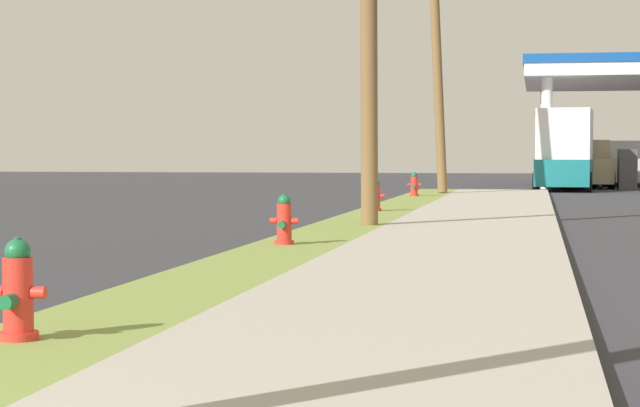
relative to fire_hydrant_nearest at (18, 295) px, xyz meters
The scene contains 10 objects.
fire_hydrant_nearest is the anchor object (origin of this frame).
fire_hydrant_second 9.04m from the fire_hydrant_nearest, 89.77° to the left, with size 0.42×0.38×0.74m.
fire_hydrant_third 19.14m from the fire_hydrant_nearest, 89.92° to the left, with size 0.42×0.37×0.74m.
fire_hydrant_fourth 28.49m from the fire_hydrant_nearest, 90.04° to the left, with size 0.42×0.38×0.74m.
utility_pole_background 31.94m from the fire_hydrant_nearest, 89.25° to the left, with size 1.12×1.34×8.08m.
car_navy_by_near_pump 52.92m from the fire_hydrant_nearest, 82.43° to the left, with size 2.15×4.59×1.57m.
car_red_by_far_pump 49.45m from the fire_hydrant_nearest, 81.90° to the left, with size 2.02×4.54×1.57m.
truck_silver_at_forecourt 46.51m from the fire_hydrant_nearest, 80.58° to the left, with size 2.31×5.47×1.97m.
truck_teal_on_apron 39.15m from the fire_hydrant_nearest, 82.93° to the left, with size 2.57×6.53×3.11m.
truck_tan_at_far_bay 42.77m from the fire_hydrant_nearest, 82.62° to the left, with size 2.59×5.57×1.97m.
Camera 1 is at (4.18, -3.58, 1.48)m, focal length 66.46 mm.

